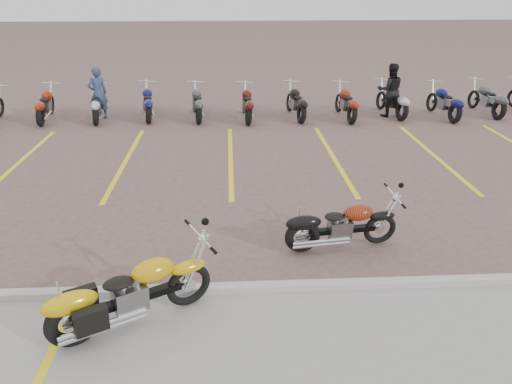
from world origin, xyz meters
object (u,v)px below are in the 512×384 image
person_a (98,93)px  yellow_cruiser (128,296)px  flame_cruiser (338,227)px  person_b (390,90)px

person_a → yellow_cruiser: bearing=72.3°
flame_cruiser → person_a: person_a is taller
yellow_cruiser → person_b: size_ratio=1.17×
yellow_cruiser → person_b: 12.76m
flame_cruiser → person_b: person_b is taller
yellow_cruiser → person_b: bearing=29.2°
person_b → flame_cruiser: bearing=71.1°
person_a → person_b: bearing=146.4°
yellow_cruiser → person_a: (-2.90, 10.97, 0.39)m
yellow_cruiser → person_a: person_a is taller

